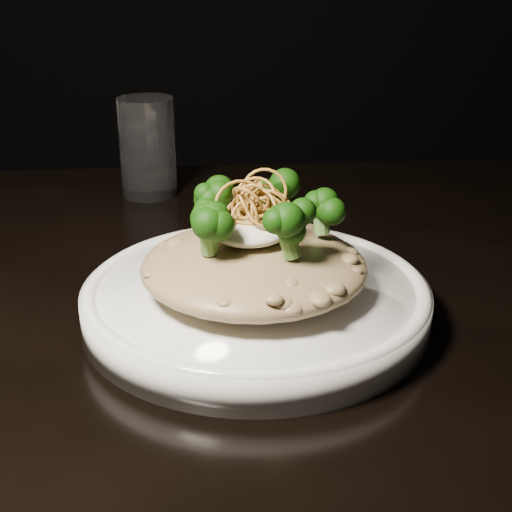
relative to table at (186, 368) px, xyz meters
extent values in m
cube|color=black|center=(0.00, 0.00, 0.06)|extent=(1.10, 0.80, 0.04)
cylinder|color=black|center=(0.48, 0.33, -0.31)|extent=(0.05, 0.05, 0.71)
cylinder|color=white|center=(0.06, -0.06, 0.10)|extent=(0.28, 0.28, 0.03)
ellipsoid|color=brown|center=(0.06, -0.07, 0.13)|extent=(0.18, 0.18, 0.04)
ellipsoid|color=white|center=(0.05, -0.06, 0.16)|extent=(0.06, 0.06, 0.02)
cylinder|color=silver|center=(-0.04, 0.28, 0.14)|extent=(0.08, 0.08, 0.12)
camera|label=1|loc=(0.02, -0.58, 0.36)|focal=50.00mm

